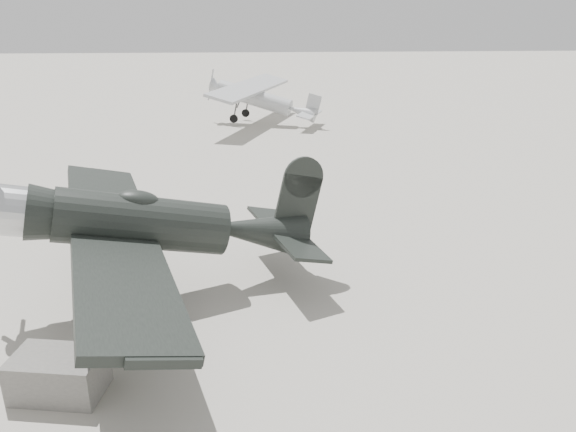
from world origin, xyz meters
The scene contains 4 objects.
ground centered at (0.00, 0.00, 0.00)m, with size 160.00×160.00×0.00m, color #A19E8F.
lowwing_monoplane centered at (-4.50, -0.72, 1.99)m, with size 8.45×11.61×3.76m.
highwing_monoplane centered at (-1.65, 21.86, 1.84)m, with size 7.47×10.24×2.95m.
equipment_block centered at (-5.96, -4.72, 0.43)m, with size 1.73×1.08×0.86m, color #625F5B.
Camera 1 is at (-2.01, -14.20, 7.26)m, focal length 35.00 mm.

